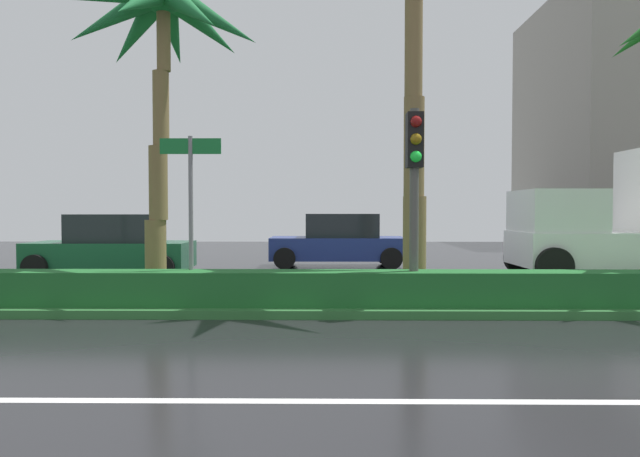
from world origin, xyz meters
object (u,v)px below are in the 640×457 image
at_px(car_in_traffic_leading, 113,247).
at_px(car_in_traffic_second, 339,241).
at_px(palm_tree_centre_left, 162,30).
at_px(traffic_signal_median_right, 414,170).
at_px(street_name_sign, 191,196).

distance_m(car_in_traffic_leading, car_in_traffic_second, 6.90).
relative_size(palm_tree_centre_left, car_in_traffic_leading, 1.50).
bearing_deg(palm_tree_centre_left, traffic_signal_median_right, -15.56).
bearing_deg(street_name_sign, car_in_traffic_leading, 122.85).
distance_m(palm_tree_centre_left, street_name_sign, 3.60).
relative_size(street_name_sign, car_in_traffic_leading, 0.70).
xyz_separation_m(traffic_signal_median_right, street_name_sign, (-3.98, 0.21, -0.45)).
bearing_deg(street_name_sign, car_in_traffic_second, 70.77).
bearing_deg(street_name_sign, traffic_signal_median_right, -3.03).
height_order(palm_tree_centre_left, car_in_traffic_second, palm_tree_centre_left).
height_order(traffic_signal_median_right, car_in_traffic_leading, traffic_signal_median_right).
xyz_separation_m(palm_tree_centre_left, traffic_signal_median_right, (4.81, -1.34, -2.87)).
relative_size(street_name_sign, car_in_traffic_second, 0.70).
height_order(street_name_sign, car_in_traffic_leading, street_name_sign).
bearing_deg(car_in_traffic_second, street_name_sign, 70.77).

